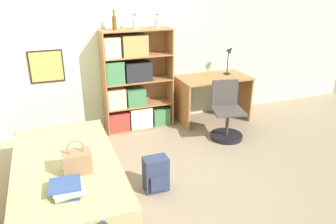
# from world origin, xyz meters

# --- Properties ---
(ground_plane) EXTENTS (14.00, 14.00, 0.00)m
(ground_plane) POSITION_xyz_m (0.00, 0.00, 0.00)
(ground_plane) COLOR gray
(wall_back) EXTENTS (10.00, 0.09, 2.60)m
(wall_back) POSITION_xyz_m (-0.00, 1.75, 1.30)
(wall_back) COLOR beige
(wall_back) RESTS_ON ground_plane
(bed) EXTENTS (1.11, 2.09, 0.43)m
(bed) POSITION_xyz_m (-0.60, 0.02, 0.21)
(bed) COLOR #A36B3D
(bed) RESTS_ON ground_plane
(handbag) EXTENTS (0.28, 0.20, 0.35)m
(handbag) POSITION_xyz_m (-0.50, -0.23, 0.54)
(handbag) COLOR #93704C
(handbag) RESTS_ON bed
(book_stack_on_bed) EXTENTS (0.34, 0.38, 0.08)m
(book_stack_on_bed) POSITION_xyz_m (-0.64, -0.54, 0.47)
(book_stack_on_bed) COLOR #334C84
(book_stack_on_bed) RESTS_ON bed
(bookcase) EXTENTS (1.07, 0.35, 1.57)m
(bookcase) POSITION_xyz_m (0.55, 1.52, 0.71)
(bookcase) COLOR #A36B3D
(bookcase) RESTS_ON ground_plane
(bottle_green) EXTENTS (0.06, 0.06, 0.27)m
(bottle_green) POSITION_xyz_m (0.33, 1.55, 1.68)
(bottle_green) COLOR brown
(bottle_green) RESTS_ON bookcase
(bottle_brown) EXTENTS (0.07, 0.07, 0.22)m
(bottle_brown) POSITION_xyz_m (0.63, 1.53, 1.65)
(bottle_brown) COLOR #B7BCC1
(bottle_brown) RESTS_ON bookcase
(bottle_clear) EXTENTS (0.06, 0.06, 0.21)m
(bottle_clear) POSITION_xyz_m (0.97, 1.51, 1.65)
(bottle_clear) COLOR #B7BCC1
(bottle_clear) RESTS_ON bookcase
(desk) EXTENTS (1.17, 0.67, 0.76)m
(desk) POSITION_xyz_m (1.89, 1.37, 0.53)
(desk) COLOR #A36B3D
(desk) RESTS_ON ground_plane
(desk_lamp) EXTENTS (0.16, 0.12, 0.48)m
(desk_lamp) POSITION_xyz_m (2.22, 1.45, 1.09)
(desk_lamp) COLOR black
(desk_lamp) RESTS_ON desk
(desk_chair) EXTENTS (0.53, 0.53, 0.86)m
(desk_chair) POSITION_xyz_m (1.77, 0.70, 0.27)
(desk_chair) COLOR black
(desk_chair) RESTS_ON ground_plane
(backpack) EXTENTS (0.27, 0.21, 0.41)m
(backpack) POSITION_xyz_m (0.33, -0.23, 0.20)
(backpack) COLOR #2D3856
(backpack) RESTS_ON ground_plane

